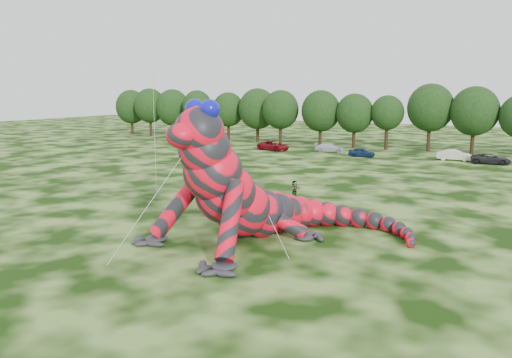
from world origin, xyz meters
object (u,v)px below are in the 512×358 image
at_px(tree_11, 474,120).
at_px(car_5, 454,155).
at_px(tree_5, 258,115).
at_px(tree_6, 281,117).
at_px(tree_2, 173,113).
at_px(tree_9, 387,123).
at_px(spectator_1, 223,167).
at_px(car_3, 330,148).
at_px(tree_0, 132,112).
at_px(tree_1, 150,112).
at_px(car_0, 186,140).
at_px(tree_4, 228,116).
at_px(car_2, 273,146).
at_px(car_1, 213,142).
at_px(tree_8, 354,121).
at_px(car_6, 491,159).
at_px(car_4, 362,152).
at_px(spectator_0, 197,167).
at_px(spectator_5, 295,190).
at_px(inflatable_gecko, 257,168).
at_px(spectator_4, 187,153).
at_px(tree_7, 321,118).
at_px(tree_3, 197,115).
at_px(tree_10, 430,118).

distance_m(tree_11, car_5, 10.06).
relative_size(tree_5, tree_6, 1.03).
height_order(tree_2, car_5, tree_2).
bearing_deg(tree_9, spectator_1, -106.99).
distance_m(tree_9, spectator_1, 34.78).
distance_m(tree_2, car_3, 38.67).
xyz_separation_m(tree_0, tree_11, (68.34, -1.04, 0.28)).
bearing_deg(tree_1, tree_2, 7.58).
height_order(car_0, spectator_1, spectator_1).
height_order(tree_4, car_2, tree_4).
distance_m(car_1, car_2, 11.50).
bearing_deg(tree_11, tree_8, -176.16).
relative_size(tree_0, car_2, 1.79).
bearing_deg(tree_6, car_6, -14.11).
bearing_deg(tree_6, car_4, -28.89).
relative_size(car_2, spectator_0, 3.16).
height_order(car_0, spectator_5, spectator_5).
height_order(inflatable_gecko, car_0, inflatable_gecko).
distance_m(tree_6, car_6, 35.93).
relative_size(tree_11, spectator_5, 6.04).
relative_size(car_4, spectator_4, 2.08).
bearing_deg(car_3, car_4, -127.24).
distance_m(tree_8, car_2, 14.28).
relative_size(car_6, spectator_4, 2.70).
distance_m(tree_7, car_1, 18.69).
distance_m(tree_1, tree_7, 38.29).
distance_m(tree_6, tree_7, 7.48).
bearing_deg(inflatable_gecko, car_4, 116.16).
bearing_deg(car_1, tree_5, -22.67).
relative_size(tree_1, car_4, 2.62).
height_order(tree_9, car_1, tree_9).
height_order(car_0, spectator_0, spectator_0).
bearing_deg(car_2, spectator_1, -156.27).
bearing_deg(tree_8, spectator_5, -79.36).
height_order(car_1, spectator_1, spectator_1).
bearing_deg(tree_5, tree_8, -4.39).
xyz_separation_m(tree_3, tree_4, (6.08, 1.64, -0.19)).
relative_size(tree_6, car_1, 2.32).
distance_m(car_1, spectator_5, 42.91).
bearing_deg(car_6, spectator_5, 151.13).
bearing_deg(tree_7, spectator_1, -88.18).
xyz_separation_m(car_1, spectator_4, (5.64, -15.16, 0.23)).
xyz_separation_m(tree_10, car_5, (5.10, -9.40, -4.50)).
xyz_separation_m(car_1, spectator_1, (16.90, -23.56, 0.25)).
height_order(tree_3, car_5, tree_3).
distance_m(tree_9, tree_11, 12.77).
xyz_separation_m(car_4, spectator_0, (-12.00, -23.92, 0.20)).
height_order(tree_3, spectator_5, tree_3).
distance_m(tree_5, car_1, 11.78).
bearing_deg(car_4, inflatable_gecko, -176.45).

